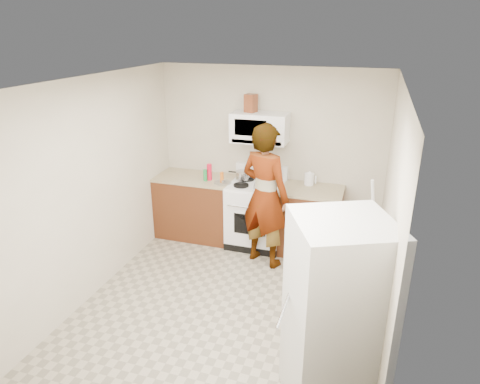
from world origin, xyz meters
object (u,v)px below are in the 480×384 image
at_px(gas_range, 256,213).
at_px(person, 265,196).
at_px(microwave, 260,128).
at_px(saucepan, 243,175).
at_px(kettle, 309,179).
at_px(fridge, 336,320).

height_order(gas_range, person, person).
xyz_separation_m(gas_range, microwave, (0.00, 0.13, 1.21)).
relative_size(gas_range, microwave, 1.49).
height_order(microwave, saucepan, microwave).
bearing_deg(kettle, person, -107.00).
xyz_separation_m(person, fridge, (1.11, -2.11, -0.10)).
bearing_deg(fridge, person, 93.26).
distance_m(fridge, saucepan, 3.09).
height_order(person, kettle, person).
relative_size(kettle, saucepan, 0.82).
bearing_deg(saucepan, fridge, -59.23).
xyz_separation_m(microwave, kettle, (0.70, 0.05, -0.68)).
height_order(person, saucepan, person).
height_order(fridge, saucepan, fridge).
relative_size(microwave, person, 0.40).
bearing_deg(person, fridge, 139.59).
height_order(microwave, kettle, microwave).
bearing_deg(microwave, gas_range, -90.00).
bearing_deg(microwave, fridge, -63.38).
height_order(fridge, kettle, fridge).
relative_size(gas_range, saucepan, 5.78).
distance_m(microwave, saucepan, 0.73).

